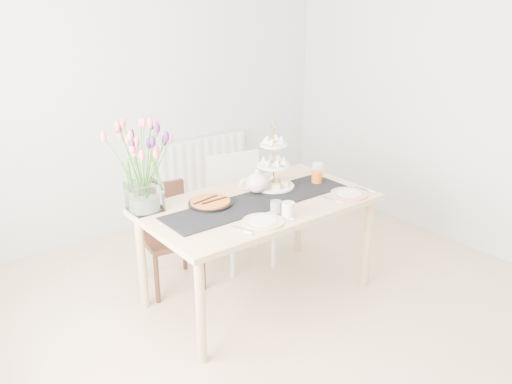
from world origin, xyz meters
TOP-DOWN VIEW (x-y plane):
  - room_shell at (0.00, 0.00)m, footprint 4.50×4.50m
  - radiator at (0.50, 2.19)m, footprint 1.20×0.08m
  - dining_table at (0.04, 0.56)m, footprint 1.60×0.90m
  - chair_brown at (-0.37, 1.16)m, footprint 0.44×0.44m
  - chair_white at (0.29, 1.13)m, footprint 0.52×0.52m
  - table_runner at (0.04, 0.56)m, footprint 1.40×0.35m
  - tulip_vase at (-0.65, 0.90)m, footprint 0.71×0.71m
  - cake_stand at (0.30, 0.71)m, footprint 0.31×0.31m
  - teapot at (0.13, 0.70)m, footprint 0.30×0.27m
  - cream_jug at (0.78, 0.74)m, footprint 0.11×0.11m
  - tart_tin at (-0.26, 0.71)m, footprint 0.30×0.30m
  - mug_grey at (0.00, 0.33)m, footprint 0.10×0.10m
  - mug_white at (0.03, 0.24)m, footprint 0.10×0.10m
  - mug_orange at (0.62, 0.59)m, footprint 0.11×0.11m
  - plate_left at (-0.15, 0.27)m, footprint 0.34×0.34m
  - plate_right at (0.63, 0.27)m, footprint 0.30×0.30m

SIDE VIEW (x-z plane):
  - chair_brown at x=-0.37m, z-range 0.06..0.83m
  - radiator at x=0.50m, z-range 0.15..0.75m
  - chair_white at x=0.29m, z-range 0.07..0.96m
  - dining_table at x=0.04m, z-range 0.30..1.05m
  - table_runner at x=0.04m, z-range 0.75..0.76m
  - plate_right at x=0.63m, z-range 0.75..0.76m
  - plate_left at x=-0.15m, z-range 0.75..0.76m
  - tart_tin at x=-0.26m, z-range 0.75..0.79m
  - cream_jug at x=0.78m, z-range 0.75..0.84m
  - mug_grey at x=0.00m, z-range 0.75..0.84m
  - mug_orange at x=0.62m, z-range 0.75..0.85m
  - mug_white at x=0.03m, z-range 0.75..0.85m
  - teapot at x=0.13m, z-range 0.75..0.91m
  - cake_stand at x=0.30m, z-range 0.65..1.11m
  - tulip_vase at x=-0.65m, z-range 0.84..1.45m
  - room_shell at x=0.00m, z-range -0.95..3.55m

